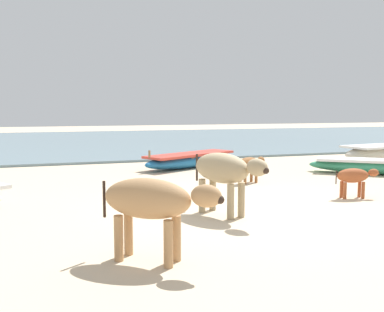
{
  "coord_description": "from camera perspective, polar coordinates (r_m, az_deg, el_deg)",
  "views": [
    {
      "loc": [
        -3.58,
        -7.04,
        1.76
      ],
      "look_at": [
        0.03,
        3.25,
        0.6
      ],
      "focal_mm": 41.12,
      "sensor_mm": 36.0,
      "label": 1
    }
  ],
  "objects": [
    {
      "name": "fishing_boat_3",
      "position": [
        13.38,
        -0.21,
        -0.46
      ],
      "size": [
        3.59,
        2.44,
        0.63
      ],
      "rotation": [
        0.0,
        0.0,
        3.62
      ],
      "color": "#1E669E",
      "rests_on": "ground"
    },
    {
      "name": "calf_far_brown",
      "position": [
        10.58,
        7.45,
        -1.09
      ],
      "size": [
        0.93,
        0.55,
        0.63
      ],
      "rotation": [
        0.0,
        0.0,
        0.4
      ],
      "color": "brown",
      "rests_on": "ground"
    },
    {
      "name": "sea_water",
      "position": [
        24.64,
        -10.91,
        1.97
      ],
      "size": [
        60.0,
        20.0,
        0.08
      ],
      "primitive_type": "cube",
      "color": "slate",
      "rests_on": "ground"
    },
    {
      "name": "fishing_boat_6",
      "position": [
        12.99,
        23.21,
        -1.22
      ],
      "size": [
        3.43,
        2.99,
        0.6
      ],
      "rotation": [
        0.0,
        0.0,
        5.6
      ],
      "color": "#338C66",
      "rests_on": "ground"
    },
    {
      "name": "cow_second_adult_tan",
      "position": [
        5.09,
        -5.28,
        -5.97
      ],
      "size": [
        1.31,
        1.16,
        0.98
      ],
      "rotation": [
        0.0,
        0.0,
        5.59
      ],
      "color": "tan",
      "rests_on": "ground"
    },
    {
      "name": "calf_near_rust",
      "position": [
        9.31,
        20.31,
        -2.53
      ],
      "size": [
        0.91,
        0.39,
        0.6
      ],
      "rotation": [
        0.0,
        0.0,
        6.09
      ],
      "color": "#9E4C28",
      "rests_on": "ground"
    },
    {
      "name": "cow_adult_dun",
      "position": [
        7.28,
        4.16,
        -1.92
      ],
      "size": [
        0.9,
        1.56,
        1.05
      ],
      "rotation": [
        0.0,
        0.0,
        5.1
      ],
      "color": "tan",
      "rests_on": "ground"
    },
    {
      "name": "fishing_boat_4",
      "position": [
        16.22,
        23.69,
        0.44
      ],
      "size": [
        3.61,
        1.67,
        0.77
      ],
      "rotation": [
        0.0,
        0.0,
        0.15
      ],
      "color": "beige",
      "rests_on": "ground"
    },
    {
      "name": "ground",
      "position": [
        8.09,
        7.49,
        -6.55
      ],
      "size": [
        80.0,
        80.0,
        0.0
      ],
      "primitive_type": "plane",
      "color": "beige"
    }
  ]
}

